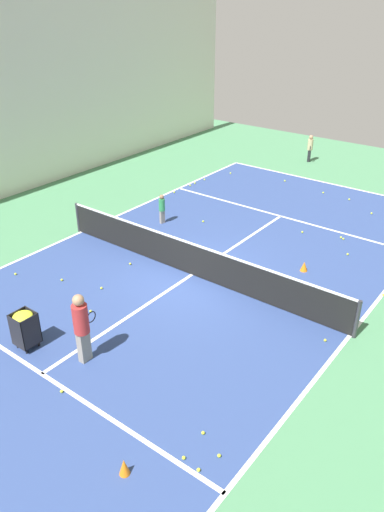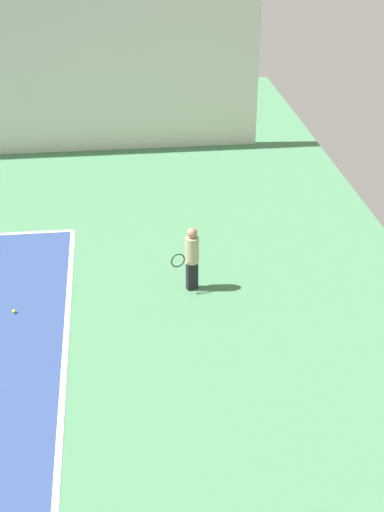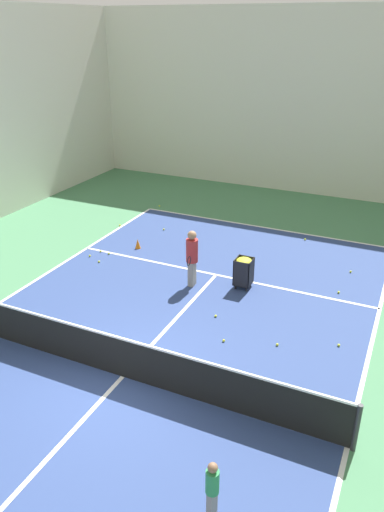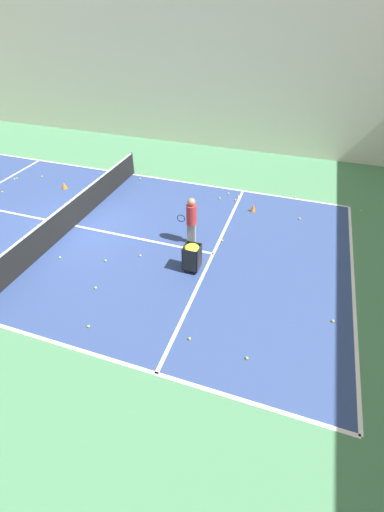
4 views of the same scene
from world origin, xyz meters
name	(u,v)px [view 1 (image 1 of 4)]	position (x,y,z in m)	size (l,w,h in m)	color
ground_plane	(192,275)	(0.00, 0.00, 0.00)	(34.10, 34.10, 0.00)	#477F56
court_playing_area	(192,275)	(0.00, 0.00, 0.00)	(9.86, 20.10, 0.00)	navy
line_baseline_near	(330,183)	(0.00, -10.05, 0.01)	(9.86, 0.10, 0.00)	white
line_sideline_left	(350,336)	(-4.93, 0.00, 0.01)	(0.10, 20.10, 0.00)	white
line_sideline_right	(81,232)	(4.93, 0.00, 0.01)	(0.10, 20.10, 0.00)	white
line_service_near	(281,216)	(0.00, -5.53, 0.01)	(9.86, 0.10, 0.00)	white
line_service_far	(42,374)	(0.00, 5.53, 0.01)	(9.86, 0.10, 0.00)	white
line_centre_service	(192,275)	(0.00, 0.00, 0.01)	(0.10, 11.06, 0.00)	white
tennis_net	(192,259)	(0.00, 0.00, 0.55)	(10.16, 0.10, 1.07)	#2D2D33
player_near_baseline	(310,147)	(2.18, -12.42, 0.76)	(0.36, 0.59, 1.32)	black
coach_at_net	(81,324)	(-0.41, 4.59, 1.02)	(0.37, 0.68, 1.77)	gray
child_midcourt	(162,207)	(3.16, -2.34, 0.63)	(0.26, 0.26, 1.10)	gray
ball_cart	(24,324)	(1.04, 5.11, 0.67)	(0.50, 0.51, 0.97)	black
training_cone_0	(124,467)	(-3.29, 6.27, 0.18)	(0.20, 0.20, 0.34)	orange
training_cone_1	(304,266)	(-2.56, -2.26, 0.16)	(0.22, 0.22, 0.30)	orange
tennis_ball_1	(174,192)	(4.74, -4.97, 0.04)	(0.07, 0.07, 0.07)	yellow
tennis_ball_2	(302,232)	(-1.32, -4.68, 0.04)	(0.07, 0.07, 0.07)	yellow
tennis_ball_3	(184,458)	(-3.94, 5.40, 0.04)	(0.07, 0.07, 0.07)	yellow
tennis_ball_4	(130,264)	(1.91, 0.68, 0.04)	(0.07, 0.07, 0.07)	yellow
tennis_ball_5	(372,213)	(-2.67, -7.81, 0.04)	(0.07, 0.07, 0.07)	yellow
tennis_ball_6	(383,295)	(-4.97, -2.32, 0.04)	(0.07, 0.07, 0.07)	yellow
tennis_ball_7	(325,340)	(-4.54, 0.59, 0.04)	(0.07, 0.07, 0.07)	yellow
tennis_ball_9	(323,193)	(-0.27, -8.74, 0.04)	(0.07, 0.07, 0.07)	yellow
tennis_ball_10	(62,280)	(2.83, 2.62, 0.04)	(0.07, 0.07, 0.07)	yellow
tennis_ball_11	(195,183)	(4.73, -6.39, 0.04)	(0.07, 0.07, 0.07)	yellow
tennis_ball_12	(203,221)	(2.00, -3.29, 0.04)	(0.07, 0.07, 0.07)	yellow
tennis_ball_13	(349,199)	(-1.44, -8.67, 0.04)	(0.07, 0.07, 0.07)	yellow
tennis_ball_14	(205,179)	(4.67, -7.03, 0.04)	(0.07, 0.07, 0.07)	yellow
tennis_ball_15	(91,311)	(0.94, 3.21, 0.04)	(0.07, 0.07, 0.07)	yellow
tennis_ball_16	(199,470)	(-4.30, 5.44, 0.04)	(0.07, 0.07, 0.07)	yellow
tennis_ball_17	(101,288)	(1.56, 2.23, 0.04)	(0.07, 0.07, 0.07)	yellow
tennis_ball_18	(285,181)	(1.71, -9.07, 0.04)	(0.07, 0.07, 0.07)	yellow
tennis_ball_20	(343,239)	(-2.68, -5.04, 0.04)	(0.07, 0.07, 0.07)	yellow
tennis_ball_22	(230,173)	(4.22, -8.47, 0.04)	(0.07, 0.07, 0.07)	yellow
tennis_ball_23	(190,185)	(4.71, -6.04, 0.04)	(0.07, 0.07, 0.07)	yellow
tennis_ball_25	(62,391)	(-0.81, 5.64, 0.04)	(0.07, 0.07, 0.07)	yellow
tennis_ball_27	(341,237)	(-2.57, -5.10, 0.04)	(0.07, 0.07, 0.07)	yellow
tennis_ball_28	(348,254)	(-3.23, -4.05, 0.04)	(0.07, 0.07, 0.07)	yellow
tennis_ball_29	(219,456)	(-4.42, 4.97, 0.04)	(0.07, 0.07, 0.07)	yellow
tennis_ball_30	(15,274)	(4.21, 3.24, 0.04)	(0.07, 0.07, 0.07)	yellow
tennis_ball_31	(203,433)	(-3.87, 4.72, 0.04)	(0.07, 0.07, 0.07)	yellow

